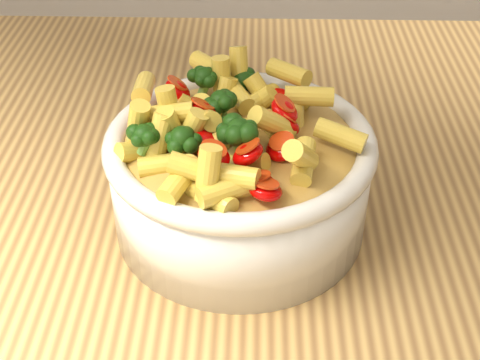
{
  "coord_description": "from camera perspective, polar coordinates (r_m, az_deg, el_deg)",
  "views": [
    {
      "loc": [
        0.0,
        -0.5,
        1.29
      ],
      "look_at": [
        -0.01,
        -0.05,
        0.95
      ],
      "focal_mm": 50.0,
      "sensor_mm": 36.0,
      "label": 1
    }
  ],
  "objects": [
    {
      "name": "serving_bowl",
      "position": [
        0.57,
        0.0,
        0.1
      ],
      "size": [
        0.23,
        0.23,
        0.1
      ],
      "color": "silver",
      "rests_on": "table"
    },
    {
      "name": "table",
      "position": [
        0.7,
        1.0,
        -7.38
      ],
      "size": [
        1.2,
        0.8,
        0.9
      ],
      "color": "tan",
      "rests_on": "ground"
    },
    {
      "name": "pasta_salad",
      "position": [
        0.53,
        0.0,
        5.24
      ],
      "size": [
        0.18,
        0.18,
        0.04
      ],
      "color": "#E8BF49",
      "rests_on": "serving_bowl"
    }
  ]
}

